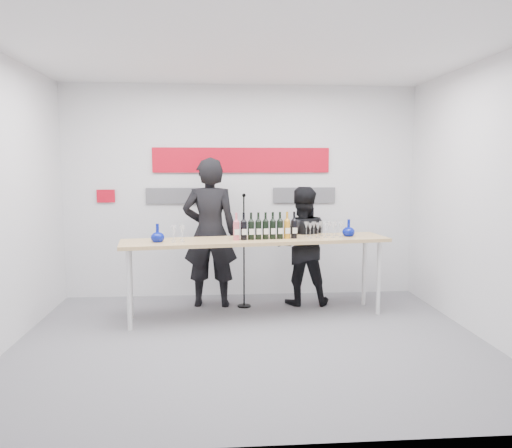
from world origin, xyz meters
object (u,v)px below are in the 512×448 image
Objects in this scene: presenter_right at (301,246)px; mic_stand at (244,273)px; presenter_left at (210,233)px; tasting_table at (257,245)px.

presenter_right is 1.05× the size of mic_stand.
presenter_right is at bearing 11.92° from mic_stand.
presenter_left reaches higher than mic_stand.
tasting_table is 0.64m from mic_stand.
tasting_table is 2.20× the size of mic_stand.
mic_stand reaches higher than tasting_table.
mic_stand is at bearing 98.96° from tasting_table.
tasting_table is at bearing -69.12° from mic_stand.
presenter_left is 1.24m from presenter_right.
presenter_right is at bearing 32.83° from tasting_table.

